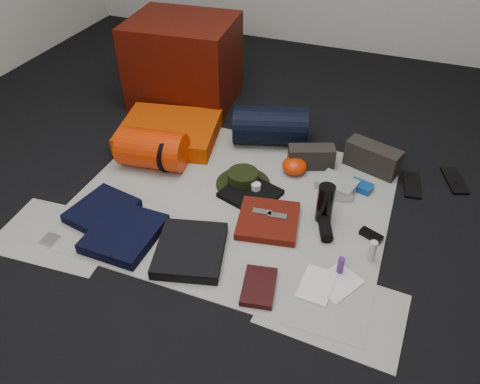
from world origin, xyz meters
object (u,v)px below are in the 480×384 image
(red_cabinet, at_px, (184,61))
(compact_camera, at_px, (341,195))
(navy_duffel, at_px, (270,126))
(sleeping_pad, at_px, (169,132))
(paperback_book, at_px, (259,287))
(stuff_sack, at_px, (152,149))
(water_bottle, at_px, (325,203))

(red_cabinet, xyz_separation_m, compact_camera, (1.26, -0.72, -0.26))
(navy_duffel, bearing_deg, sleeping_pad, -179.93)
(sleeping_pad, bearing_deg, paperback_book, -45.31)
(stuff_sack, bearing_deg, paperback_book, -36.43)
(stuff_sack, xyz_separation_m, water_bottle, (1.02, -0.10, -0.01))
(water_bottle, height_order, compact_camera, water_bottle)
(stuff_sack, xyz_separation_m, paperback_book, (0.87, -0.64, -0.10))
(red_cabinet, distance_m, navy_duffel, 0.82)
(water_bottle, bearing_deg, sleeping_pad, 160.11)
(red_cabinet, xyz_separation_m, stuff_sack, (0.19, -0.81, -0.17))
(water_bottle, distance_m, compact_camera, 0.22)
(red_cabinet, relative_size, paperback_book, 3.21)
(red_cabinet, height_order, water_bottle, red_cabinet)
(compact_camera, bearing_deg, paperback_book, -120.53)
(red_cabinet, xyz_separation_m, paperback_book, (1.06, -1.45, -0.26))
(stuff_sack, xyz_separation_m, compact_camera, (1.07, 0.09, -0.09))
(paperback_book, bearing_deg, compact_camera, 63.50)
(paperback_book, bearing_deg, navy_duffel, 95.04)
(red_cabinet, bearing_deg, navy_duffel, -29.87)
(navy_duffel, relative_size, compact_camera, 3.99)
(stuff_sack, distance_m, compact_camera, 1.08)
(sleeping_pad, height_order, stuff_sack, stuff_sack)
(red_cabinet, relative_size, water_bottle, 3.26)
(red_cabinet, height_order, stuff_sack, red_cabinet)
(sleeping_pad, bearing_deg, water_bottle, -19.89)
(red_cabinet, relative_size, sleeping_pad, 1.17)
(navy_duffel, bearing_deg, water_bottle, -68.03)
(sleeping_pad, bearing_deg, stuff_sack, -80.51)
(sleeping_pad, bearing_deg, compact_camera, -9.72)
(paperback_book, bearing_deg, water_bottle, 63.01)
(sleeping_pad, bearing_deg, navy_duffel, 17.55)
(navy_duffel, bearing_deg, red_cabinet, 138.08)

